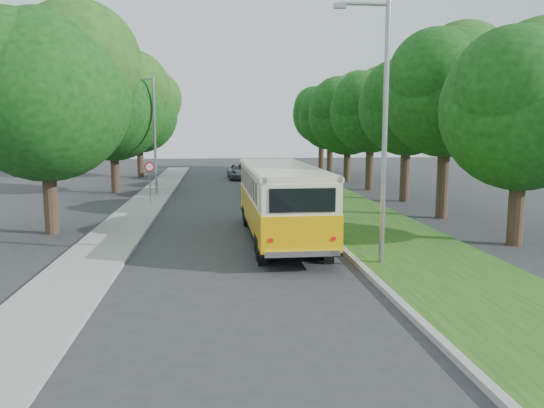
{
  "coord_description": "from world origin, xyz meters",
  "views": [
    {
      "loc": [
        -0.77,
        -18.16,
        4.25
      ],
      "look_at": [
        1.26,
        1.13,
        1.5
      ],
      "focal_mm": 35.0,
      "sensor_mm": 36.0,
      "label": 1
    }
  ],
  "objects": [
    {
      "name": "ground",
      "position": [
        0.0,
        0.0,
        0.0
      ],
      "size": [
        120.0,
        120.0,
        0.0
      ],
      "primitive_type": "plane",
      "color": "#2C2C2F",
      "rests_on": "ground"
    },
    {
      "name": "curb",
      "position": [
        3.6,
        5.0,
        0.07
      ],
      "size": [
        0.2,
        70.0,
        0.15
      ],
      "primitive_type": "cube",
      "color": "gray",
      "rests_on": "ground"
    },
    {
      "name": "grass_verge",
      "position": [
        5.95,
        5.0,
        0.07
      ],
      "size": [
        4.5,
        70.0,
        0.13
      ],
      "primitive_type": "cube",
      "color": "#1B4F15",
      "rests_on": "ground"
    },
    {
      "name": "sidewalk",
      "position": [
        -4.8,
        5.0,
        0.06
      ],
      "size": [
        2.2,
        70.0,
        0.12
      ],
      "primitive_type": "cube",
      "color": "gray",
      "rests_on": "ground"
    },
    {
      "name": "treeline",
      "position": [
        3.15,
        17.99,
        5.93
      ],
      "size": [
        24.27,
        41.91,
        9.46
      ],
      "color": "#332319",
      "rests_on": "ground"
    },
    {
      "name": "lamppost_near",
      "position": [
        4.21,
        -2.5,
        4.37
      ],
      "size": [
        1.71,
        0.16,
        8.0
      ],
      "color": "gray",
      "rests_on": "ground"
    },
    {
      "name": "lamppost_far",
      "position": [
        -4.7,
        16.0,
        4.12
      ],
      "size": [
        1.71,
        0.16,
        7.5
      ],
      "color": "gray",
      "rests_on": "ground"
    },
    {
      "name": "warning_sign",
      "position": [
        -4.5,
        11.98,
        1.71
      ],
      "size": [
        0.56,
        0.1,
        2.5
      ],
      "color": "gray",
      "rests_on": "ground"
    },
    {
      "name": "vintage_bus",
      "position": [
        1.64,
        1.75,
        1.47
      ],
      "size": [
        2.67,
        9.93,
        2.94
      ],
      "primitive_type": null,
      "rotation": [
        0.0,
        0.0,
        0.01
      ],
      "color": "#FFB508",
      "rests_on": "ground"
    },
    {
      "name": "car_silver",
      "position": [
        2.92,
        12.22,
        0.76
      ],
      "size": [
        2.85,
        4.76,
        1.52
      ],
      "primitive_type": "imported",
      "rotation": [
        0.0,
        0.0,
        0.25
      ],
      "color": "#A8A9AD",
      "rests_on": "ground"
    },
    {
      "name": "car_white",
      "position": [
        3.0,
        18.94,
        0.62
      ],
      "size": [
        1.73,
        3.88,
        1.24
      ],
      "primitive_type": "imported",
      "rotation": [
        0.0,
        0.0,
        0.11
      ],
      "color": "silver",
      "rests_on": "ground"
    },
    {
      "name": "car_blue",
      "position": [
        2.26,
        18.22,
        0.74
      ],
      "size": [
        2.98,
        5.38,
        1.48
      ],
      "primitive_type": "imported",
      "rotation": [
        0.0,
        0.0,
        -0.19
      ],
      "color": "navy",
      "rests_on": "ground"
    },
    {
      "name": "car_grey",
      "position": [
        1.35,
        27.23,
        0.66
      ],
      "size": [
        2.38,
        4.85,
        1.32
      ],
      "primitive_type": "imported",
      "rotation": [
        0.0,
        0.0,
        0.04
      ],
      "color": "slate",
      "rests_on": "ground"
    }
  ]
}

